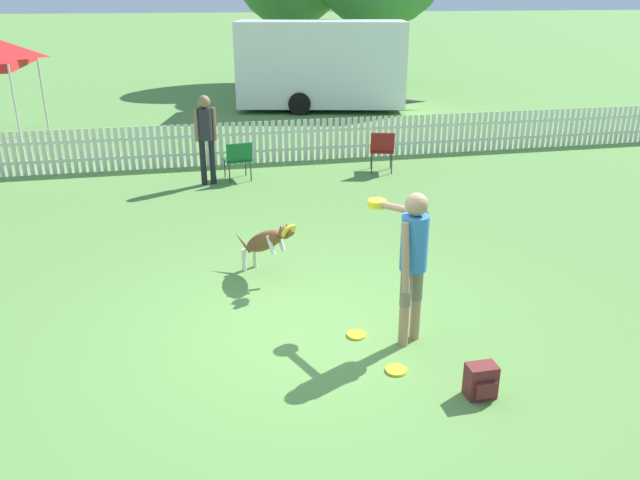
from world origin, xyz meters
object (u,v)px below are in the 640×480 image
object	(u,v)px
handler_person	(411,250)
frisbee_near_dog	(396,370)
spectator_standing	(206,131)
backpack_on_grass	(481,381)
folding_chair_center	(382,148)
folding_chair_blue_left	(238,157)
frisbee_near_handler	(357,335)
leaping_dog	(266,241)
equipment_trailer	(321,64)

from	to	relation	value
handler_person	frisbee_near_dog	size ratio (longest dim) A/B	7.88
frisbee_near_dog	spectator_standing	world-z (taller)	spectator_standing
backpack_on_grass	folding_chair_center	world-z (taller)	folding_chair_center
handler_person	folding_chair_blue_left	xyz separation A→B (m)	(-1.17, 6.58, -0.58)
backpack_on_grass	spectator_standing	xyz separation A→B (m)	(-2.10, 7.56, 0.89)
handler_person	backpack_on_grass	world-z (taller)	handler_person
handler_person	frisbee_near_handler	bearing A→B (deg)	126.08
leaping_dog	backpack_on_grass	size ratio (longest dim) A/B	3.26
folding_chair_center	frisbee_near_dog	bearing A→B (deg)	88.62
leaping_dog	backpack_on_grass	bearing A→B (deg)	84.65
backpack_on_grass	folding_chair_blue_left	world-z (taller)	folding_chair_blue_left
leaping_dog	folding_chair_center	size ratio (longest dim) A/B	1.24
frisbee_near_handler	folding_chair_blue_left	world-z (taller)	folding_chair_blue_left
frisbee_near_dog	folding_chair_center	distance (m)	7.42
leaping_dog	frisbee_near_handler	size ratio (longest dim) A/B	5.02
folding_chair_blue_left	folding_chair_center	world-z (taller)	folding_chair_center
backpack_on_grass	folding_chair_center	xyz separation A→B (m)	(1.47, 7.66, 0.36)
frisbee_near_handler	folding_chair_center	world-z (taller)	folding_chair_center
leaping_dog	folding_chair_center	xyz separation A→B (m)	(3.05, 4.62, 0.01)
handler_person	folding_chair_blue_left	bearing A→B (deg)	67.29
folding_chair_blue_left	folding_chair_center	xyz separation A→B (m)	(2.97, -0.03, 0.05)
handler_person	spectator_standing	world-z (taller)	spectator_standing
folding_chair_center	equipment_trailer	size ratio (longest dim) A/B	0.14
leaping_dog	frisbee_near_dog	distance (m)	2.71
backpack_on_grass	folding_chair_center	size ratio (longest dim) A/B	0.38
folding_chair_blue_left	equipment_trailer	size ratio (longest dim) A/B	0.13
leaping_dog	spectator_standing	bearing A→B (deg)	-116.27
leaping_dog	backpack_on_grass	distance (m)	3.45
leaping_dog	spectator_standing	distance (m)	4.59
frisbee_near_dog	spectator_standing	distance (m)	7.24
backpack_on_grass	equipment_trailer	world-z (taller)	equipment_trailer
frisbee_near_dog	equipment_trailer	world-z (taller)	equipment_trailer
handler_person	backpack_on_grass	size ratio (longest dim) A/B	5.11
folding_chair_center	spectator_standing	world-z (taller)	spectator_standing
frisbee_near_dog	equipment_trailer	distance (m)	15.07
backpack_on_grass	equipment_trailer	size ratio (longest dim) A/B	0.05
backpack_on_grass	handler_person	bearing A→B (deg)	106.37
frisbee_near_dog	spectator_standing	size ratio (longest dim) A/B	0.12
handler_person	backpack_on_grass	bearing A→B (deg)	-106.45
folding_chair_center	handler_person	bearing A→B (deg)	89.75
frisbee_near_dog	folding_chair_center	world-z (taller)	folding_chair_center
leaping_dog	handler_person	bearing A→B (deg)	90.21
leaping_dog	backpack_on_grass	xyz separation A→B (m)	(1.58, -3.04, -0.35)
handler_person	leaping_dog	size ratio (longest dim) A/B	1.57
leaping_dog	frisbee_near_dog	world-z (taller)	leaping_dog
handler_person	frisbee_near_handler	world-z (taller)	handler_person
frisbee_near_handler	frisbee_near_dog	bearing A→B (deg)	-75.05
folding_chair_center	frisbee_near_handler	bearing A→B (deg)	85.20
handler_person	folding_chair_center	size ratio (longest dim) A/B	1.94
handler_person	folding_chair_center	xyz separation A→B (m)	(1.79, 6.55, -0.53)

